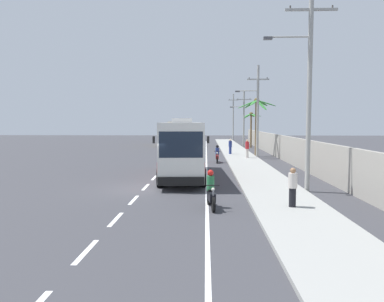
{
  "coord_description": "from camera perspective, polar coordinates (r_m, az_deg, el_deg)",
  "views": [
    {
      "loc": [
        3.31,
        -19.7,
        3.58
      ],
      "look_at": [
        2.41,
        4.44,
        1.7
      ],
      "focal_mm": 35.0,
      "sensor_mm": 36.0,
      "label": 1
    }
  ],
  "objects": [
    {
      "name": "coach_bus_foreground",
      "position": [
        24.27,
        -1.53,
        0.69
      ],
      "size": [
        3.26,
        11.11,
        3.83
      ],
      "color": "silver",
      "rests_on": "ground"
    },
    {
      "name": "ground_plane",
      "position": [
        20.3,
        -7.33,
        -5.75
      ],
      "size": [
        160.0,
        160.0,
        0.0
      ],
      "primitive_type": "plane",
      "color": "#3A3A3F"
    },
    {
      "name": "motorcycle_beside_bus",
      "position": [
        33.07,
        3.87,
        -0.67
      ],
      "size": [
        0.56,
        1.96,
        1.55
      ],
      "color": "black",
      "rests_on": "ground"
    },
    {
      "name": "utility_pole_distant",
      "position": [
        72.5,
        6.3,
        5.26
      ],
      "size": [
        1.91,
        0.24,
        8.9
      ],
      "color": "#9E9E99",
      "rests_on": "ground"
    },
    {
      "name": "pedestrian_near_kerb",
      "position": [
        15.74,
        15.09,
        -5.25
      ],
      "size": [
        0.36,
        0.36,
        1.6
      ],
      "rotation": [
        0.0,
        0.0,
        4.15
      ],
      "color": "black",
      "rests_on": "sidewalk_kerb"
    },
    {
      "name": "utility_pole_mid",
      "position": [
        37.25,
        9.87,
        6.29
      ],
      "size": [
        3.29,
        0.24,
        9.06
      ],
      "color": "#9E9E99",
      "rests_on": "ground"
    },
    {
      "name": "pedestrian_midwalk",
      "position": [
        36.35,
        8.41,
        0.42
      ],
      "size": [
        0.36,
        0.36,
        1.75
      ],
      "rotation": [
        0.0,
        0.0,
        1.35
      ],
      "color": "beige",
      "rests_on": "sidewalk_kerb"
    },
    {
      "name": "coach_bus_far_lane",
      "position": [
        58.47,
        -2.63,
        2.78
      ],
      "size": [
        3.43,
        11.15,
        3.61
      ],
      "color": "gold",
      "rests_on": "ground"
    },
    {
      "name": "palm_second",
      "position": [
        39.3,
        9.82,
        5.68
      ],
      "size": [
        4.0,
        3.72,
        6.05
      ],
      "color": "brown",
      "rests_on": "ground"
    },
    {
      "name": "motorcycle_trailing",
      "position": [
        15.67,
        2.89,
        -6.35
      ],
      "size": [
        0.56,
        1.96,
        1.59
      ],
      "color": "black",
      "rests_on": "ground"
    },
    {
      "name": "utility_pole_nearest",
      "position": [
        19.97,
        17.26,
        9.89
      ],
      "size": [
        3.63,
        0.24,
        10.37
      ],
      "color": "#9E9E99",
      "rests_on": "ground"
    },
    {
      "name": "boundary_wall",
      "position": [
        34.57,
        14.29,
        0.29
      ],
      "size": [
        0.24,
        60.0,
        2.3
      ],
      "primitive_type": "cube",
      "color": "#9E998E",
      "rests_on": "ground"
    },
    {
      "name": "palm_nearest",
      "position": [
        52.51,
        9.02,
        4.52
      ],
      "size": [
        2.52,
        2.65,
        4.94
      ],
      "color": "brown",
      "rests_on": "ground"
    },
    {
      "name": "lane_markings",
      "position": [
        34.62,
        -0.06,
        -1.48
      ],
      "size": [
        3.52,
        71.0,
        0.01
      ],
      "color": "white",
      "rests_on": "ground"
    },
    {
      "name": "utility_pole_far",
      "position": [
        54.87,
        7.83,
        5.16
      ],
      "size": [
        3.1,
        0.24,
        8.06
      ],
      "color": "#9E9E99",
      "rests_on": "ground"
    },
    {
      "name": "sidewalk_kerb",
      "position": [
        30.11,
        8.77,
        -2.29
      ],
      "size": [
        3.2,
        90.0,
        0.14
      ],
      "primitive_type": "cube",
      "color": "#999993",
      "rests_on": "ground"
    },
    {
      "name": "pedestrian_far_walk",
      "position": [
        40.42,
        5.85,
        0.75
      ],
      "size": [
        0.36,
        0.36,
        1.62
      ],
      "rotation": [
        0.0,
        0.0,
        4.25
      ],
      "color": "navy",
      "rests_on": "sidewalk_kerb"
    }
  ]
}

